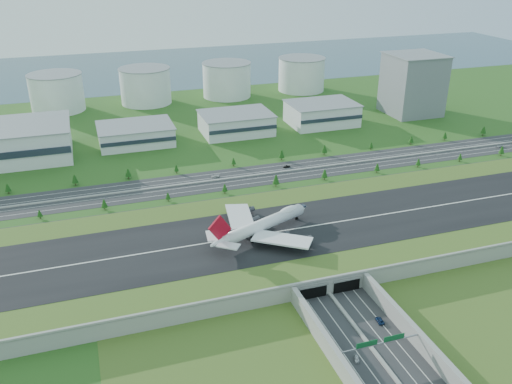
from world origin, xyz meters
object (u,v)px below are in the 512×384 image
object	(u,v)px
car_6	(500,146)
car_5	(287,167)
fuel_tank_a	(57,93)
car_2	(380,320)
car_0	(357,359)
boeing_747	(262,225)
office_tower	(413,85)
car_7	(215,176)

from	to	relation	value
car_6	car_5	bearing A→B (deg)	75.43
car_6	fuel_tank_a	bearing A→B (deg)	46.29
fuel_tank_a	car_2	bearing A→B (deg)	-71.13
car_0	car_5	xyz separation A→B (m)	(46.18, 195.34, 0.05)
fuel_tank_a	boeing_747	size ratio (longest dim) A/B	0.77
office_tower	car_2	distance (m)	330.64
car_6	car_0	bearing A→B (deg)	118.80
office_tower	fuel_tank_a	distance (m)	340.18
fuel_tank_a	car_0	size ratio (longest dim) A/B	10.78
car_6	car_7	distance (m)	231.89
fuel_tank_a	car_0	world-z (taller)	fuel_tank_a
office_tower	car_7	size ratio (longest dim) A/B	10.11
car_2	car_6	bearing A→B (deg)	-135.10
fuel_tank_a	car_5	bearing A→B (deg)	-52.92
car_7	office_tower	bearing A→B (deg)	128.99
car_2	car_6	world-z (taller)	car_6
fuel_tank_a	car_6	world-z (taller)	fuel_tank_a
car_2	car_6	size ratio (longest dim) A/B	0.92
car_5	car_6	world-z (taller)	car_5
car_2	car_6	xyz separation A→B (m)	(203.52, 163.93, 0.07)
boeing_747	office_tower	bearing A→B (deg)	18.92
boeing_747	car_7	xyz separation A→B (m)	(0.09, 101.40, -13.13)
car_2	car_5	size ratio (longest dim) A/B	1.09
boeing_747	car_7	bearing A→B (deg)	66.79
boeing_747	car_2	world-z (taller)	boeing_747
fuel_tank_a	car_7	world-z (taller)	fuel_tank_a
fuel_tank_a	car_2	world-z (taller)	fuel_tank_a
office_tower	car_6	size ratio (longest dim) A/B	9.16
car_2	office_tower	bearing A→B (deg)	-118.77
boeing_747	car_2	distance (m)	81.36
boeing_747	car_5	bearing A→B (deg)	39.16
office_tower	fuel_tank_a	xyz separation A→B (m)	(-320.00, 115.00, -10.00)
car_7	car_5	bearing A→B (deg)	106.34
boeing_747	car_0	world-z (taller)	boeing_747
car_6	car_2	bearing A→B (deg)	118.60
car_5	car_7	bearing A→B (deg)	-92.92
office_tower	boeing_747	xyz separation A→B (m)	(-216.32, -195.34, -13.46)
office_tower	fuel_tank_a	bearing A→B (deg)	160.23
car_0	car_7	world-z (taller)	same
car_0	car_6	bearing A→B (deg)	59.77
office_tower	boeing_747	bearing A→B (deg)	-137.92
office_tower	boeing_747	distance (m)	291.77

